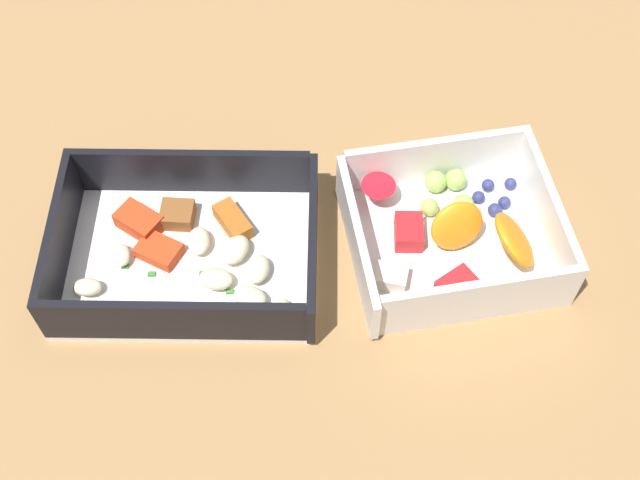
{
  "coord_description": "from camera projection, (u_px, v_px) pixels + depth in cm",
  "views": [
    {
      "loc": [
        -2.13,
        -33.72,
        57.74
      ],
      "look_at": [
        -1.04,
        1.11,
        4.0
      ],
      "focal_mm": 46.8,
      "sensor_mm": 36.0,
      "label": 1
    }
  ],
  "objects": [
    {
      "name": "table_surface",
      "position": [
        334.0,
        272.0,
        0.66
      ],
      "size": [
        80.0,
        80.0,
        2.0
      ],
      "primitive_type": "cube",
      "color": "#9E7547",
      "rests_on": "ground"
    },
    {
      "name": "pasta_container",
      "position": [
        189.0,
        250.0,
        0.64
      ],
      "size": [
        20.41,
        14.89,
        5.27
      ],
      "rotation": [
        0.0,
        0.0,
        -0.04
      ],
      "color": "white",
      "rests_on": "table_surface"
    },
    {
      "name": "fruit_bowl",
      "position": [
        452.0,
        231.0,
        0.65
      ],
      "size": [
        17.44,
        15.79,
        5.29
      ],
      "rotation": [
        0.0,
        0.0,
        0.14
      ],
      "color": "white",
      "rests_on": "table_surface"
    }
  ]
}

